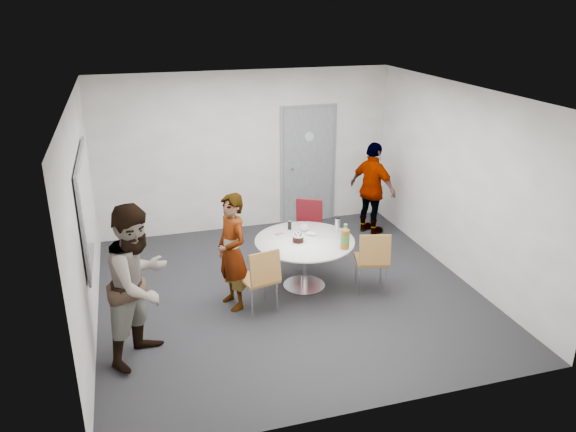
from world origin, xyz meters
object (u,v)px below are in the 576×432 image
object	(u,v)px
whiteboard	(87,205)
chair_near_right	(373,256)
chair_far	(308,222)
person_left	(139,283)
door	(308,165)
chair_near_left	(261,275)
person_main	(232,252)
person_right	(373,189)
table	(307,246)

from	to	relation	value
whiteboard	chair_near_right	xyz separation A→B (m)	(3.53, -0.56, -0.90)
chair_far	person_left	size ratio (longest dim) A/B	0.50
door	person_left	bearing A→B (deg)	-131.62
chair_near_left	chair_near_right	xyz separation A→B (m)	(1.55, 0.09, 0.00)
door	whiteboard	distance (m)	4.25
chair_near_left	person_main	distance (m)	0.48
chair_near_right	door	bearing A→B (deg)	104.46
chair_far	person_left	distance (m)	3.29
chair_near_left	person_main	size ratio (longest dim) A/B	0.58
door	chair_near_right	bearing A→B (deg)	-90.52
door	whiteboard	world-z (taller)	door
chair_near_right	person_main	xyz separation A→B (m)	(-1.86, 0.21, 0.22)
person_right	person_left	bearing A→B (deg)	97.12
chair_near_right	person_main	distance (m)	1.88
whiteboard	person_main	world-z (taller)	whiteboard
chair_near_left	person_left	bearing A→B (deg)	-172.89
door	table	size ratio (longest dim) A/B	1.57
whiteboard	table	size ratio (longest dim) A/B	1.40
door	chair_near_right	world-z (taller)	door
chair_near_left	chair_near_right	distance (m)	1.56
table	chair_near_left	world-z (taller)	table
chair_far	person_right	bearing A→B (deg)	-129.62
whiteboard	person_left	distance (m)	1.37
door	person_right	world-z (taller)	door
door	person_right	distance (m)	1.24
door	person_left	size ratio (longest dim) A/B	1.17
table	chair_far	xyz separation A→B (m)	(0.34, 0.99, -0.07)
person_main	person_left	distance (m)	1.42
chair_far	person_right	size ratio (longest dim) A/B	0.57
person_main	chair_near_left	bearing A→B (deg)	28.42
door	person_right	bearing A→B (deg)	-45.82
door	person_main	xyz separation A→B (m)	(-1.88, -2.63, -0.26)
whiteboard	door	bearing A→B (deg)	32.66
table	chair_near_left	bearing A→B (deg)	-146.40
whiteboard	chair_near_right	world-z (taller)	whiteboard
door	chair_far	size ratio (longest dim) A/B	2.36
person_right	whiteboard	bearing A→B (deg)	81.56
table	person_left	world-z (taller)	person_left
chair_near_left	person_right	bearing A→B (deg)	28.37
door	chair_near_left	bearing A→B (deg)	-118.35
person_left	person_main	bearing A→B (deg)	-15.38
person_right	person_main	bearing A→B (deg)	96.55
door	person_main	world-z (taller)	door
person_main	person_left	bearing A→B (deg)	-72.29
door	chair_near_left	distance (m)	3.36
door	person_left	distance (m)	4.59
chair_far	whiteboard	bearing A→B (deg)	43.04
door	chair_far	bearing A→B (deg)	-108.21
person_left	table	bearing A→B (deg)	-25.54
whiteboard	chair_near_right	distance (m)	3.69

